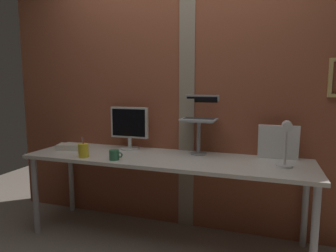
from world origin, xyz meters
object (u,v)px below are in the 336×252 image
at_px(desk_lamp, 286,139).
at_px(laptop, 201,113).
at_px(pen_cup, 83,150).
at_px(monitor, 129,125).
at_px(coffee_mug, 114,155).
at_px(whiteboard_panel, 278,142).

bearing_deg(desk_lamp, laptop, 155.09).
bearing_deg(desk_lamp, pen_cup, -174.15).
relative_size(monitor, laptop, 1.30).
distance_m(monitor, coffee_mug, 0.45).
bearing_deg(laptop, desk_lamp, -24.91).
relative_size(monitor, whiteboard_panel, 1.27).
xyz_separation_m(desk_lamp, pen_cup, (-1.58, -0.16, -0.16)).
bearing_deg(monitor, pen_cup, -119.07).
bearing_deg(pen_cup, coffee_mug, -0.03).
height_order(monitor, coffee_mug, monitor).
xyz_separation_m(monitor, pen_cup, (-0.23, -0.41, -0.17)).
xyz_separation_m(monitor, desk_lamp, (1.35, -0.25, -0.01)).
xyz_separation_m(monitor, coffee_mug, (0.06, -0.41, -0.19)).
bearing_deg(whiteboard_panel, monitor, -178.94).
xyz_separation_m(whiteboard_panel, coffee_mug, (-1.25, -0.43, -0.10)).
relative_size(monitor, pen_cup, 2.30).
height_order(laptop, pen_cup, laptop).
height_order(laptop, coffee_mug, laptop).
bearing_deg(monitor, desk_lamp, -10.43).
xyz_separation_m(laptop, desk_lamp, (0.69, -0.32, -0.14)).
xyz_separation_m(laptop, whiteboard_panel, (0.65, -0.05, -0.22)).
bearing_deg(monitor, laptop, 6.23).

